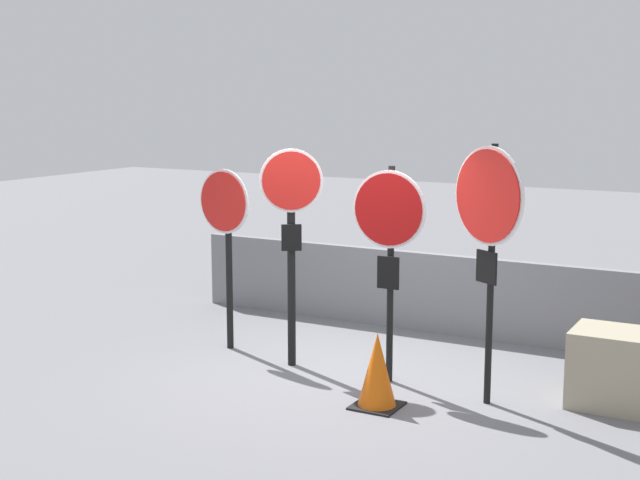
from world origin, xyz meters
The scene contains 8 objects.
ground_plane centered at (0.00, 0.00, 0.00)m, with size 40.00×40.00×0.00m, color slate.
fence_back centered at (0.00, 2.08, 0.51)m, with size 6.38×0.12×1.01m.
stop_sign_0 centered at (-1.67, 0.20, 1.51)m, with size 0.75×0.18×2.14m.
stop_sign_1 centered at (-0.66, -0.02, 1.63)m, with size 0.59×0.40×2.42m.
stop_sign_2 centered at (0.51, -0.03, 1.62)m, with size 0.80×0.13×2.28m.
stop_sign_3 centered at (1.60, -0.18, 1.86)m, with size 0.82×0.50×2.54m.
traffic_cone_0 centered at (0.73, -0.75, 0.37)m, with size 0.45×0.45×0.74m.
storage_crate centered at (2.91, 0.38, 0.38)m, with size 1.16×0.67×0.75m.
Camera 1 is at (4.20, -8.25, 3.01)m, focal length 50.00 mm.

